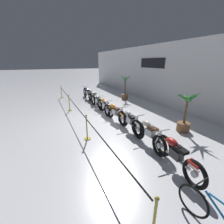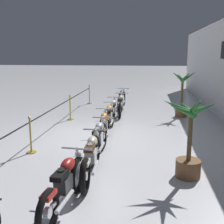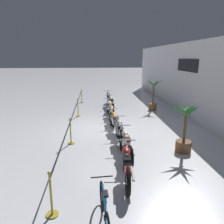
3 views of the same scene
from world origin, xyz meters
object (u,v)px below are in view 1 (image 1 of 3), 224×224
motorcycle_orange_4 (115,113)px  bicycle (221,222)px  potted_palm_right_of_row (125,89)px  motorcycle_orange_3 (105,106)px  motorcycle_cream_6 (149,133)px  motorcycle_blue_0 (87,93)px  motorcycle_cream_2 (97,101)px  motorcycle_red_7 (175,154)px  motorcycle_cream_1 (94,97)px  stanchion_mid_left (69,105)px  stanchion_mid_right (87,131)px  motorcycle_silver_5 (130,121)px  stanchion_far_left (71,102)px  potted_palm_left_of_row (185,113)px

motorcycle_orange_4 → bicycle: (5.81, -0.74, -0.10)m
motorcycle_orange_4 → potted_palm_right_of_row: size_ratio=1.13×
motorcycle_orange_3 → motorcycle_cream_6: motorcycle_cream_6 is taller
motorcycle_blue_0 → motorcycle_cream_6: motorcycle_blue_0 is taller
motorcycle_blue_0 → bicycle: motorcycle_blue_0 is taller
motorcycle_cream_2 → motorcycle_orange_4: (2.63, 0.03, 0.00)m
motorcycle_red_7 → motorcycle_cream_1: bearing=178.5°
stanchion_mid_left → bicycle: bearing=7.5°
motorcycle_cream_1 → stanchion_mid_left: size_ratio=2.11×
potted_palm_right_of_row → stanchion_mid_left: (1.20, -4.73, -0.48)m
bicycle → motorcycle_blue_0: bearing=175.9°
motorcycle_orange_4 → motorcycle_red_7: size_ratio=1.09×
stanchion_mid_left → stanchion_mid_right: bearing=0.0°
motorcycle_silver_5 → motorcycle_orange_3: bearing=-178.1°
motorcycle_orange_3 → motorcycle_red_7: 5.44m
bicycle → potted_palm_right_of_row: size_ratio=0.81×
stanchion_far_left → motorcycle_cream_2: bearing=104.8°
motorcycle_orange_3 → stanchion_mid_right: (2.65, -1.85, -0.10)m
motorcycle_cream_6 → stanchion_mid_left: size_ratio=2.12×
motorcycle_blue_0 → motorcycle_cream_1: 1.41m
stanchion_mid_right → potted_palm_left_of_row: bearing=75.2°
motorcycle_cream_2 → motorcycle_cream_6: size_ratio=1.03×
motorcycle_cream_2 → motorcycle_orange_3: motorcycle_orange_3 is taller
motorcycle_blue_0 → motorcycle_orange_3: (4.08, -0.09, -0.02)m
motorcycle_cream_1 → motorcycle_orange_3: motorcycle_orange_3 is taller
motorcycle_cream_1 → motorcycle_red_7: (8.11, -0.21, 0.01)m
motorcycle_cream_2 → stanchion_mid_right: stanchion_mid_right is taller
motorcycle_cream_2 → stanchion_mid_right: 4.37m
motorcycle_orange_3 → motorcycle_cream_6: (4.02, 0.15, 0.01)m
stanchion_mid_right → motorcycle_cream_2: bearing=155.0°
motorcycle_cream_2 → potted_palm_right_of_row: 3.21m
motorcycle_cream_1 → potted_palm_right_of_row: bearing=89.4°
motorcycle_blue_0 → stanchion_mid_left: stanchion_mid_left is taller
motorcycle_cream_6 → stanchion_mid_left: 5.82m
stanchion_mid_left → motorcycle_cream_2: bearing=85.8°
motorcycle_cream_6 → stanchion_mid_right: size_ratio=2.12×
motorcycle_cream_1 → stanchion_mid_right: stanchion_mid_right is taller
motorcycle_orange_3 → motorcycle_red_7: bearing=-0.4°
motorcycle_cream_1 → potted_palm_left_of_row: potted_palm_left_of_row is taller
potted_palm_left_of_row → stanchion_mid_left: 6.66m
motorcycle_cream_6 → stanchion_far_left: 5.24m
motorcycle_orange_3 → motorcycle_silver_5: (2.73, 0.09, 0.01)m
motorcycle_orange_3 → stanchion_mid_left: bearing=-127.9°
motorcycle_red_7 → stanchion_far_left: stanchion_far_left is taller
motorcycle_blue_0 → bicycle: (11.22, -0.81, -0.12)m
potted_palm_left_of_row → potted_palm_right_of_row: (-6.39, 0.58, -0.01)m
stanchion_far_left → motorcycle_orange_4: bearing=41.1°
motorcycle_orange_3 → stanchion_mid_right: size_ratio=2.15×
potted_palm_right_of_row → potted_palm_left_of_row: bearing=-5.2°
motorcycle_red_7 → motorcycle_orange_4: bearing=179.2°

